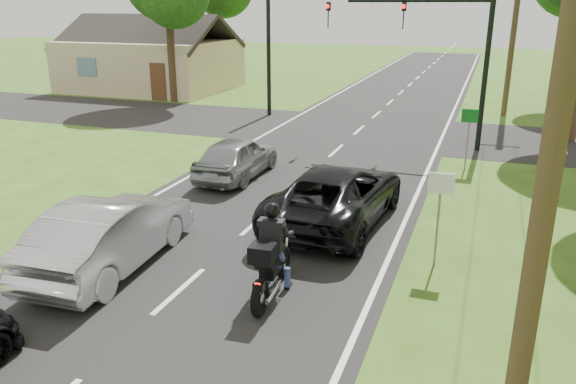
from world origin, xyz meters
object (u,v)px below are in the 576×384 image
at_px(dark_suv, 337,194).
at_px(utility_pole_near, 569,46).
at_px(silver_suv, 237,157).
at_px(sign_white, 440,197).
at_px(silver_sedan, 111,233).
at_px(sign_green, 469,125).
at_px(motorcycle_rider, 271,261).
at_px(utility_pole_far, 516,12).
at_px(traffic_signal, 437,41).

xyz_separation_m(dark_suv, utility_pole_near, (4.23, -6.73, 4.31)).
relative_size(dark_suv, utility_pole_near, 0.55).
distance_m(dark_suv, silver_suv, 4.99).
relative_size(silver_suv, sign_white, 1.91).
bearing_deg(silver_sedan, sign_green, -127.12).
bearing_deg(silver_suv, motorcycle_rider, 119.36).
relative_size(silver_suv, utility_pole_far, 0.41).
distance_m(utility_pole_far, sign_white, 19.39).
bearing_deg(silver_sedan, dark_suv, -136.79).
distance_m(motorcycle_rider, utility_pole_far, 22.42).
xyz_separation_m(silver_sedan, sign_green, (6.84, 10.46, 0.81)).
distance_m(sign_white, sign_green, 8.00).
relative_size(dark_suv, sign_green, 2.57).
xyz_separation_m(motorcycle_rider, utility_pole_far, (4.38, 21.56, 4.31)).
xyz_separation_m(silver_suv, sign_green, (7.08, 3.48, 0.89)).
bearing_deg(dark_suv, traffic_signal, -94.88).
xyz_separation_m(motorcycle_rider, utility_pole_near, (4.38, -2.44, 4.31)).
height_order(utility_pole_near, utility_pole_far, same).
bearing_deg(dark_suv, sign_green, -111.61).
height_order(motorcycle_rider, silver_suv, motorcycle_rider).
xyz_separation_m(utility_pole_far, sign_white, (-1.50, -19.02, -3.49)).
distance_m(dark_suv, sign_white, 3.35).
distance_m(silver_sedan, utility_pole_near, 9.54).
height_order(silver_suv, traffic_signal, traffic_signal).
height_order(dark_suv, traffic_signal, traffic_signal).
bearing_deg(sign_green, utility_pole_near, -84.28).
relative_size(silver_sedan, traffic_signal, 0.74).
relative_size(motorcycle_rider, sign_green, 1.07).
height_order(motorcycle_rider, utility_pole_near, utility_pole_near).
height_order(silver_sedan, sign_green, sign_green).
xyz_separation_m(dark_suv, sign_white, (2.73, -1.75, 0.83)).
bearing_deg(sign_white, silver_sedan, -159.64).
xyz_separation_m(silver_sedan, traffic_signal, (5.28, 13.48, 3.34)).
bearing_deg(utility_pole_far, utility_pole_near, -90.00).
bearing_deg(utility_pole_near, silver_suv, 131.40).
bearing_deg(silver_sedan, utility_pole_far, -114.70).
height_order(traffic_signal, utility_pole_near, utility_pole_near).
xyz_separation_m(motorcycle_rider, traffic_signal, (1.52, 13.56, 3.37)).
bearing_deg(motorcycle_rider, utility_pole_near, -33.20).
bearing_deg(dark_suv, sign_white, 150.84).
height_order(silver_sedan, utility_pole_far, utility_pole_far).
height_order(silver_sedan, sign_white, sign_white).
relative_size(traffic_signal, utility_pole_far, 0.64).
bearing_deg(sign_green, silver_suv, -153.81).
bearing_deg(utility_pole_far, dark_suv, -103.77).
bearing_deg(sign_green, traffic_signal, 117.38).
relative_size(utility_pole_near, sign_green, 4.71).
height_order(dark_suv, sign_white, sign_white).
xyz_separation_m(dark_suv, utility_pole_far, (4.23, 17.27, 4.31)).
distance_m(traffic_signal, utility_pole_near, 16.28).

